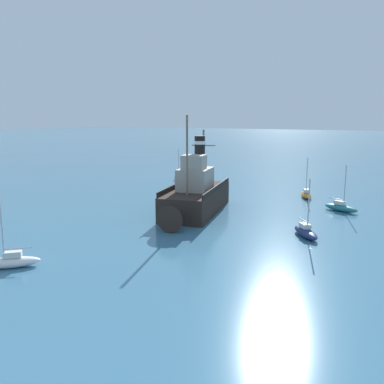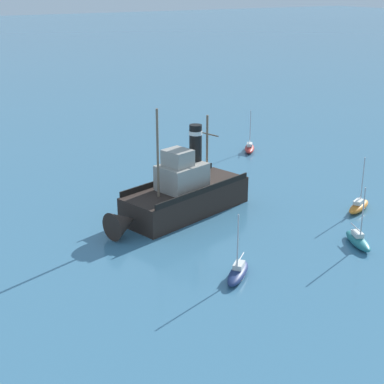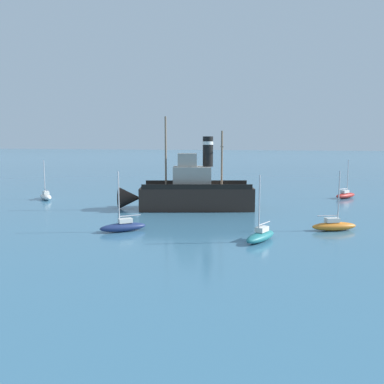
{
  "view_description": "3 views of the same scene",
  "coord_description": "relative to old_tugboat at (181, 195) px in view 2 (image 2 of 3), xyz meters",
  "views": [
    {
      "loc": [
        -23.12,
        36.02,
        9.63
      ],
      "look_at": [
        0.16,
        -0.38,
        1.73
      ],
      "focal_mm": 38.0,
      "sensor_mm": 36.0,
      "label": 1
    },
    {
      "loc": [
        -43.63,
        24.84,
        19.71
      ],
      "look_at": [
        -2.18,
        0.91,
        2.22
      ],
      "focal_mm": 55.0,
      "sensor_mm": 36.0,
      "label": 2
    },
    {
      "loc": [
        -43.25,
        -10.41,
        7.27
      ],
      "look_at": [
        0.68,
        2.07,
        1.57
      ],
      "focal_mm": 38.0,
      "sensor_mm": 36.0,
      "label": 3
    }
  ],
  "objects": [
    {
      "name": "sailboat_orange",
      "position": [
        -7.15,
        -14.28,
        -1.4
      ],
      "size": [
        2.59,
        3.91,
        4.9
      ],
      "color": "orange",
      "rests_on": "ground"
    },
    {
      "name": "old_tugboat",
      "position": [
        0.0,
        0.0,
        0.0
      ],
      "size": [
        7.56,
        14.77,
        9.9
      ],
      "color": "#2D231E",
      "rests_on": "ground"
    },
    {
      "name": "sailboat_teal",
      "position": [
        -12.46,
        -8.89,
        -1.4
      ],
      "size": [
        3.95,
        2.36,
        4.9
      ],
      "color": "#23757A",
      "rests_on": "ground"
    },
    {
      "name": "ground_plane",
      "position": [
        1.45,
        -1.59,
        -1.83
      ],
      "size": [
        600.0,
        600.0,
        0.0
      ],
      "primitive_type": "plane",
      "color": "teal"
    },
    {
      "name": "sailboat_navy",
      "position": [
        -12.18,
        2.24,
        -1.4
      ],
      "size": [
        3.31,
        3.6,
        4.9
      ],
      "color": "navy",
      "rests_on": "ground"
    },
    {
      "name": "sailboat_red",
      "position": [
        13.47,
        -16.87,
        -1.4
      ],
      "size": [
        3.7,
        3.16,
        4.9
      ],
      "color": "#B22823",
      "rests_on": "ground"
    }
  ]
}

